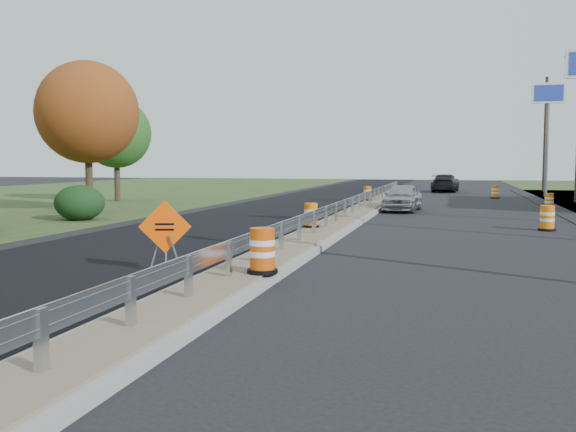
% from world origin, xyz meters
% --- Properties ---
extents(ground, '(140.00, 140.00, 0.00)m').
position_xyz_m(ground, '(0.00, 0.00, 0.00)').
color(ground, black).
rests_on(ground, ground).
extents(milled_overlay, '(7.20, 120.00, 0.01)m').
position_xyz_m(milled_overlay, '(-4.40, 10.00, 0.01)').
color(milled_overlay, black).
rests_on(milled_overlay, ground).
extents(median, '(1.60, 55.00, 0.23)m').
position_xyz_m(median, '(0.00, 8.00, 0.11)').
color(median, gray).
rests_on(median, ground).
extents(guardrail, '(0.10, 46.15, 0.72)m').
position_xyz_m(guardrail, '(0.00, 9.00, 0.73)').
color(guardrail, silver).
rests_on(guardrail, median).
extents(pylon_sign_north, '(2.20, 0.30, 7.90)m').
position_xyz_m(pylon_sign_north, '(10.50, 30.00, 6.48)').
color(pylon_sign_north, slate).
rests_on(pylon_sign_north, ground).
extents(utility_pole_north, '(1.90, 0.26, 9.40)m').
position_xyz_m(utility_pole_north, '(11.50, 39.00, 4.93)').
color(utility_pole_north, '#473523').
rests_on(utility_pole_north, ground).
extents(hedge_north, '(2.09, 2.09, 1.52)m').
position_xyz_m(hedge_north, '(-11.00, 6.00, 0.76)').
color(hedge_north, black).
rests_on(hedge_north, ground).
extents(tree_near_red, '(4.95, 4.95, 7.35)m').
position_xyz_m(tree_near_red, '(-13.00, 10.00, 4.86)').
color(tree_near_red, '#473523').
rests_on(tree_near_red, ground).
extents(tree_near_back, '(4.29, 4.29, 6.37)m').
position_xyz_m(tree_near_back, '(-16.00, 18.00, 4.21)').
color(tree_near_back, '#473523').
rests_on(tree_near_back, ground).
extents(caution_sign, '(1.15, 0.50, 1.64)m').
position_xyz_m(caution_sign, '(-1.95, -4.78, 0.42)').
color(caution_sign, white).
rests_on(caution_sign, ground).
extents(barrel_median_near, '(0.63, 0.63, 0.93)m').
position_xyz_m(barrel_median_near, '(0.55, -5.51, 0.68)').
color(barrel_median_near, black).
rests_on(barrel_median_near, median).
extents(barrel_median_mid, '(0.57, 0.57, 0.84)m').
position_xyz_m(barrel_median_mid, '(-0.46, 3.63, 0.63)').
color(barrel_median_mid, black).
rests_on(barrel_median_mid, median).
extents(barrel_median_far, '(0.57, 0.57, 0.83)m').
position_xyz_m(barrel_median_far, '(-0.55, 19.19, 0.63)').
color(barrel_median_far, black).
rests_on(barrel_median_far, median).
extents(barrel_shoulder_near, '(0.62, 0.62, 0.91)m').
position_xyz_m(barrel_shoulder_near, '(7.60, 6.78, 0.44)').
color(barrel_shoulder_near, black).
rests_on(barrel_shoulder_near, ground).
extents(barrel_shoulder_mid, '(0.56, 0.56, 0.82)m').
position_xyz_m(barrel_shoulder_mid, '(9.20, 18.31, 0.39)').
color(barrel_shoulder_mid, black).
rests_on(barrel_shoulder_mid, ground).
extents(barrel_shoulder_far, '(0.62, 0.62, 0.90)m').
position_xyz_m(barrel_shoulder_far, '(7.00, 27.33, 0.43)').
color(barrel_shoulder_far, black).
rests_on(barrel_shoulder_far, ground).
extents(car_silver, '(1.95, 4.19, 1.39)m').
position_xyz_m(car_silver, '(1.80, 14.69, 0.69)').
color(car_silver, '#A4A4A9').
rests_on(car_silver, ground).
extents(car_dark_far, '(2.31, 5.07, 1.44)m').
position_xyz_m(car_dark_far, '(3.59, 36.04, 0.72)').
color(car_dark_far, black).
rests_on(car_dark_far, ground).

